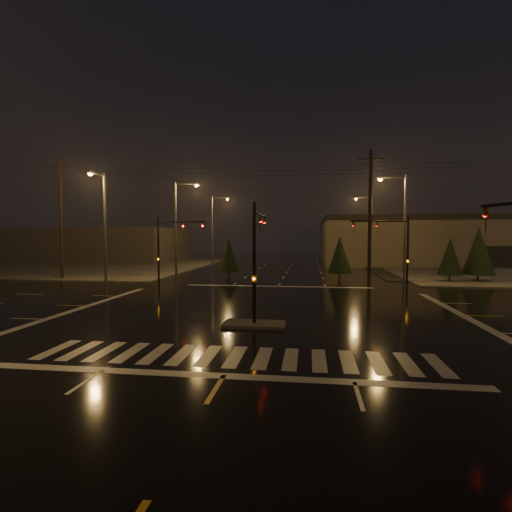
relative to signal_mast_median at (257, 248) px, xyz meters
name	(u,v)px	position (x,y,z in m)	size (l,w,h in m)	color
ground	(264,310)	(0.00, 3.07, -3.75)	(140.00, 140.00, 0.00)	black
sidewalk_nw	(79,265)	(-30.00, 33.07, -3.69)	(36.00, 36.00, 0.12)	#494641
median_island	(254,324)	(0.00, -0.93, -3.68)	(3.00, 1.60, 0.15)	#494641
crosswalk	(235,357)	(0.00, -5.93, -3.75)	(15.00, 2.60, 0.01)	beige
stop_bar_near	(223,376)	(0.00, -7.93, -3.75)	(16.00, 0.50, 0.01)	beige
stop_bar_far	(278,286)	(0.00, 14.07, -3.75)	(16.00, 0.50, 0.01)	beige
commercial_block	(92,244)	(-35.00, 45.07, -0.95)	(30.00, 18.00, 5.60)	#3E3837
signal_mast_median	(257,248)	(0.00, 0.00, 0.00)	(0.25, 4.59, 6.00)	black
signal_mast_ne	(396,243)	(9.50, 13.21, 0.04)	(4.84, 1.86, 6.00)	black
signal_mast_nw	(168,242)	(-9.50, 13.21, 0.04)	(4.84, 1.86, 6.00)	black
streetlight_1	(178,222)	(-11.18, 21.07, 2.05)	(2.77, 0.32, 10.00)	#38383A
streetlight_2	(214,226)	(-11.18, 37.07, 2.05)	(2.77, 0.32, 10.00)	#38383A
streetlight_3	(402,220)	(11.18, 19.07, 2.05)	(2.77, 0.32, 10.00)	#38383A
streetlight_4	(370,225)	(11.18, 39.07, 2.05)	(2.77, 0.32, 10.00)	#38383A
streetlight_5	(103,220)	(-16.00, 14.26, 2.05)	(0.32, 2.77, 10.00)	#38383A
utility_pole_0	(61,218)	(-22.00, 17.07, 2.38)	(2.20, 0.32, 12.00)	black
utility_pole_1	(370,216)	(8.00, 17.07, 2.38)	(2.20, 0.32, 12.00)	black
conifer_0	(450,256)	(15.65, 19.28, -1.33)	(2.21, 2.21, 4.15)	black
conifer_1	(479,251)	(18.36, 19.87, -0.80)	(2.88, 2.88, 5.20)	black
conifer_3	(229,255)	(-5.50, 19.71, -1.34)	(2.19, 2.19, 4.13)	black
conifer_4	(340,254)	(5.57, 19.61, -1.22)	(2.35, 2.35, 4.37)	black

